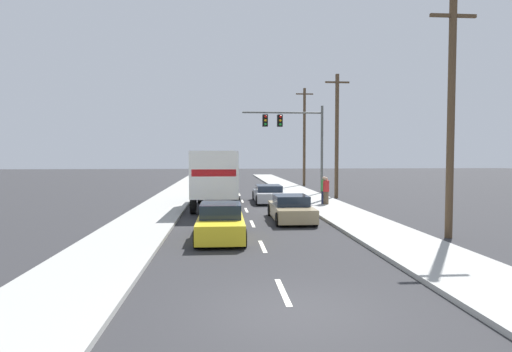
# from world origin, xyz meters

# --- Properties ---
(ground_plane) EXTENTS (140.00, 140.00, 0.00)m
(ground_plane) POSITION_xyz_m (0.00, 25.00, 0.00)
(ground_plane) COLOR #2B2B2D
(sidewalk_right) EXTENTS (2.96, 80.00, 0.14)m
(sidewalk_right) POSITION_xyz_m (5.03, 20.00, 0.07)
(sidewalk_right) COLOR #9E9E99
(sidewalk_right) RESTS_ON ground_plane
(sidewalk_left) EXTENTS (2.96, 80.00, 0.14)m
(sidewalk_left) POSITION_xyz_m (-5.03, 20.00, 0.07)
(sidewalk_left) COLOR #9E9E99
(sidewalk_left) RESTS_ON ground_plane
(lane_markings) EXTENTS (0.14, 52.00, 0.01)m
(lane_markings) POSITION_xyz_m (0.00, 21.39, 0.00)
(lane_markings) COLOR silver
(lane_markings) RESTS_ON ground_plane
(box_truck) EXTENTS (2.83, 8.01, 3.42)m
(box_truck) POSITION_xyz_m (-1.73, 17.06, 1.98)
(box_truck) COLOR white
(box_truck) RESTS_ON ground_plane
(car_yellow) EXTENTS (1.85, 4.35, 1.36)m
(car_yellow) POSITION_xyz_m (-1.47, 7.92, 0.60)
(car_yellow) COLOR yellow
(car_yellow) RESTS_ON ground_plane
(car_silver) EXTENTS (1.99, 4.57, 1.18)m
(car_silver) POSITION_xyz_m (1.74, 20.46, 0.56)
(car_silver) COLOR #B7BABF
(car_silver) RESTS_ON ground_plane
(car_tan) EXTENTS (1.91, 4.49, 1.24)m
(car_tan) POSITION_xyz_m (1.95, 12.24, 0.57)
(car_tan) COLOR tan
(car_tan) RESTS_ON ground_plane
(traffic_signal_mast) EXTENTS (6.57, 0.69, 7.20)m
(traffic_signal_mast) POSITION_xyz_m (4.08, 25.89, 5.30)
(traffic_signal_mast) COLOR #595B56
(traffic_signal_mast) RESTS_ON ground_plane
(utility_pole_near) EXTENTS (1.80, 0.28, 9.05)m
(utility_pole_near) POSITION_xyz_m (7.32, 7.39, 4.67)
(utility_pole_near) COLOR brown
(utility_pole_near) RESTS_ON ground_plane
(utility_pole_mid) EXTENTS (1.80, 0.28, 9.17)m
(utility_pole_mid) POSITION_xyz_m (7.08, 22.82, 4.72)
(utility_pole_mid) COLOR brown
(utility_pole_mid) RESTS_ON ground_plane
(utility_pole_far) EXTENTS (1.80, 0.28, 10.16)m
(utility_pole_far) POSITION_xyz_m (7.18, 35.85, 5.22)
(utility_pole_far) COLOR brown
(utility_pole_far) RESTS_ON ground_plane
(pedestrian_near_corner) EXTENTS (0.38, 0.38, 1.72)m
(pedestrian_near_corner) POSITION_xyz_m (5.00, 18.08, 1.00)
(pedestrian_near_corner) COLOR #1E233F
(pedestrian_near_corner) RESTS_ON sidewalk_right
(pedestrian_mid_block) EXTENTS (0.38, 0.38, 1.69)m
(pedestrian_mid_block) POSITION_xyz_m (5.07, 17.82, 0.98)
(pedestrian_mid_block) COLOR brown
(pedestrian_mid_block) RESTS_ON sidewalk_right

